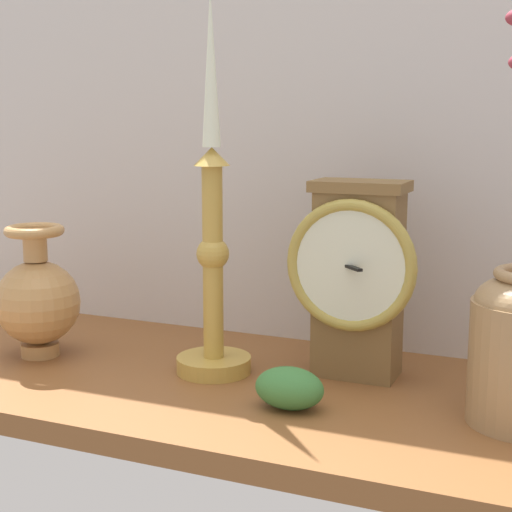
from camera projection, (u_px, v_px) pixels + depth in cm
name	position (u px, v px, depth cm)	size (l,w,h in cm)	color
ground_plane	(209.00, 386.00, 87.64)	(100.00, 36.00, 2.40)	brown
back_wall	(272.00, 85.00, 98.42)	(120.00, 2.00, 65.00)	silver
mantel_clock	(357.00, 276.00, 85.08)	(14.27, 8.59, 21.78)	brown
candlestick_tall_left	(215.00, 255.00, 86.16)	(8.46, 8.46, 42.23)	gold
brass_vase_bulbous	(38.00, 298.00, 93.40)	(10.07, 10.07, 15.94)	tan
ivy_sprig	(289.00, 388.00, 77.18)	(7.05, 4.93, 4.22)	#3C7B3B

